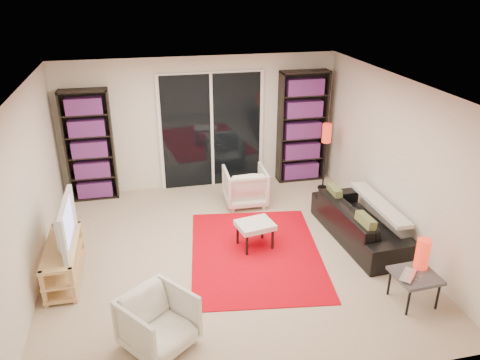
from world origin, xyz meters
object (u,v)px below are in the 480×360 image
Objects in this scene: armchair_back at (245,186)px; side_table at (415,277)px; bookshelf_right at (302,127)px; floor_lamp at (326,141)px; ottoman at (255,226)px; bookshelf_left at (90,146)px; tv_stand at (64,260)px; sofa at (361,222)px; armchair_front at (158,322)px.

armchair_back is 3.36m from side_table.
floor_lamp is (0.27, -0.54, -0.11)m from bookshelf_right.
armchair_back is at bearing 82.70° from ottoman.
ottoman is 0.46× the size of floor_lamp.
bookshelf_left reaches higher than tv_stand.
ottoman is (2.38, -2.24, -0.63)m from bookshelf_left.
ottoman is at bearing -135.60° from floor_lamp.
sofa is at bearing -86.85° from bookshelf_right.
armchair_back is 3.56m from armchair_front.
bookshelf_right is at bearing 56.69° from ottoman.
side_table is at bearing -93.04° from floor_lamp.
armchair_front is (-1.67, -3.14, -0.01)m from armchair_back.
bookshelf_right is 3.98× the size of side_table.
side_table is (3.06, 0.08, 0.04)m from armchair_front.
armchair_back reaches higher than sofa.
floor_lamp reaches higher than sofa.
armchair_back is at bearing 114.28° from side_table.
bookshelf_left is 1.58× the size of tv_stand.
ottoman is (2.62, 0.20, 0.08)m from tv_stand.
armchair_front is (-2.96, -3.96, -0.74)m from bookshelf_right.
bookshelf_left is 3.33m from ottoman.
armchair_front reaches higher than sofa.
armchair_back is at bearing 39.14° from sofa.
armchair_front is (0.89, -3.96, -0.66)m from bookshelf_left.
armchair_back is 0.57× the size of floor_lamp.
side_table is at bearing -88.65° from bookshelf_right.
armchair_front reaches higher than tv_stand.
tv_stand is 3.24m from armchair_back.
bookshelf_right is at bearing 15.78° from armchair_front.
bookshelf_right reaches higher than sofa.
armchair_front is at bearing -126.83° from bookshelf_right.
ottoman is (-1.60, 0.12, 0.06)m from sofa.
ottoman is 1.10× the size of side_table.
bookshelf_right is 3.62× the size of ottoman.
side_table is (4.19, -1.44, 0.09)m from tv_stand.
bookshelf_left is at bearing 180.00° from bookshelf_right.
floor_lamp is at bearing -7.41° from bookshelf_left.
floor_lamp is (3.23, 3.42, 0.63)m from armchair_front.
bookshelf_left reaches higher than armchair_front.
ottoman is at bearing 11.62° from armchair_front.
armchair_front is at bearing -77.38° from bookshelf_left.
bookshelf_right reaches higher than floor_lamp.
bookshelf_right is at bearing -0.40° from sofa.
sofa is 1.53× the size of floor_lamp.
ottoman is at bearing 133.66° from side_table.
bookshelf_right is at bearing 91.35° from side_table.
sofa reaches higher than tv_stand.
armchair_front is 1.19× the size of ottoman.
bookshelf_right reaches higher than side_table.
sofa is (3.98, -2.36, -0.70)m from bookshelf_left.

